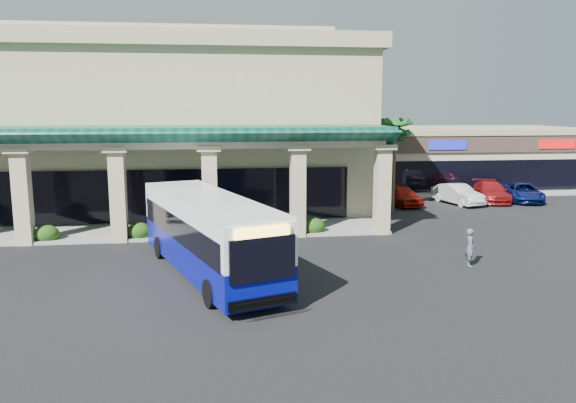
{
  "coord_description": "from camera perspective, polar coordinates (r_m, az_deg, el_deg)",
  "views": [
    {
      "loc": [
        -2.83,
        -23.09,
        6.64
      ],
      "look_at": [
        0.71,
        3.13,
        2.2
      ],
      "focal_mm": 35.0,
      "sensor_mm": 36.0,
      "label": 1
    }
  ],
  "objects": [
    {
      "name": "palm_1",
      "position": [
        39.27,
        10.67,
        3.9
      ],
      "size": [
        2.4,
        2.4,
        5.8
      ],
      "primitive_type": null,
      "color": "#144D1A",
      "rests_on": "ground"
    },
    {
      "name": "car_white",
      "position": [
        40.69,
        16.86,
        0.72
      ],
      "size": [
        2.5,
        4.48,
        1.4
      ],
      "primitive_type": "imported",
      "rotation": [
        0.0,
        0.0,
        0.26
      ],
      "color": "silver",
      "rests_on": "ground"
    },
    {
      "name": "car_silver",
      "position": [
        39.25,
        11.35,
        0.66
      ],
      "size": [
        2.31,
        4.42,
        1.43
      ],
      "primitive_type": "imported",
      "rotation": [
        0.0,
        0.0,
        0.15
      ],
      "color": "#9D1608",
      "rests_on": "ground"
    },
    {
      "name": "car_gray",
      "position": [
        43.47,
        22.79,
        0.86
      ],
      "size": [
        3.45,
        5.13,
        1.31
      ],
      "primitive_type": "imported",
      "rotation": [
        0.0,
        0.0,
        -0.3
      ],
      "color": "navy",
      "rests_on": "ground"
    },
    {
      "name": "pedestrian",
      "position": [
        25.01,
        18.02,
        -4.45
      ],
      "size": [
        0.5,
        0.65,
        1.61
      ],
      "primitive_type": "imported",
      "rotation": [
        0.0,
        0.0,
        1.36
      ],
      "color": "#4E5966",
      "rests_on": "ground"
    },
    {
      "name": "transit_bus",
      "position": [
        22.67,
        -8.11,
        -3.48
      ],
      "size": [
        6.11,
        11.54,
        3.16
      ],
      "primitive_type": null,
      "rotation": [
        0.0,
        0.0,
        0.33
      ],
      "color": "#060C90",
      "rests_on": "ground"
    },
    {
      "name": "strip_mall",
      "position": [
        51.67,
        16.17,
        4.5
      ],
      "size": [
        22.5,
        12.5,
        4.9
      ],
      "primitive_type": null,
      "color": "beige",
      "rests_on": "ground"
    },
    {
      "name": "car_red",
      "position": [
        42.6,
        19.9,
        0.95
      ],
      "size": [
        3.06,
        5.17,
        1.41
      ],
      "primitive_type": "imported",
      "rotation": [
        0.0,
        0.0,
        -0.24
      ],
      "color": "maroon",
      "rests_on": "ground"
    },
    {
      "name": "palm_0",
      "position": [
        36.08,
        10.67,
        4.05
      ],
      "size": [
        2.4,
        2.4,
        6.6
      ],
      "primitive_type": null,
      "color": "#144D1A",
      "rests_on": "ground"
    },
    {
      "name": "ground",
      "position": [
        24.2,
        -0.68,
        -6.4
      ],
      "size": [
        110.0,
        110.0,
        0.0
      ],
      "primitive_type": "plane",
      "color": "black"
    },
    {
      "name": "main_building",
      "position": [
        39.45,
        -15.36,
        7.79
      ],
      "size": [
        30.8,
        14.8,
        11.35
      ],
      "primitive_type": null,
      "color": "tan",
      "rests_on": "ground"
    },
    {
      "name": "broadleaf_tree",
      "position": [
        43.55,
        6.08,
        3.9
      ],
      "size": [
        2.6,
        2.6,
        4.81
      ],
      "primitive_type": null,
      "color": "#1D430F",
      "rests_on": "ground"
    },
    {
      "name": "arcade",
      "position": [
        30.57,
        -17.37,
        1.97
      ],
      "size": [
        30.0,
        6.2,
        5.7
      ],
      "primitive_type": null,
      "color": "#0C4A39",
      "rests_on": "ground"
    }
  ]
}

